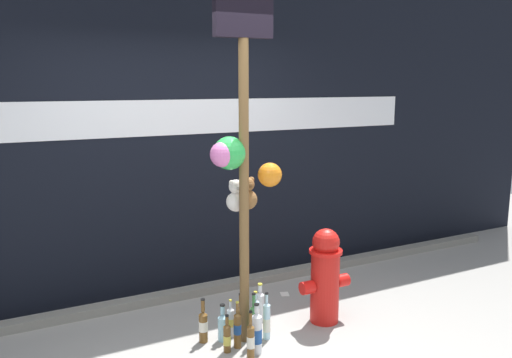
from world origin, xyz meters
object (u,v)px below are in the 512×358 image
(bottle_4, at_px, (254,323))
(bottle_6, at_px, (237,329))
(bottle_3, at_px, (240,317))
(bottle_10, at_px, (257,333))
(fire_hydrant, at_px, (325,275))
(memorial_post, at_px, (239,144))
(bottle_8, at_px, (203,325))
(bottle_5, at_px, (227,338))
(bottle_7, at_px, (223,326))
(bottle_11, at_px, (256,312))
(bottle_1, at_px, (251,341))
(bottle_9, at_px, (260,305))
(bottle_0, at_px, (231,321))
(bottle_2, at_px, (267,321))

(bottle_4, xyz_separation_m, bottle_6, (-0.14, 0.01, -0.02))
(bottle_3, bearing_deg, bottle_10, -97.45)
(bottle_3, bearing_deg, fire_hydrant, -13.37)
(memorial_post, xyz_separation_m, bottle_8, (-0.28, 0.09, -1.43))
(bottle_5, height_order, bottle_7, bottle_7)
(bottle_11, bearing_deg, bottle_3, 179.82)
(bottle_1, xyz_separation_m, bottle_9, (0.36, 0.53, -0.01))
(memorial_post, distance_m, bottle_8, 1.46)
(bottle_0, xyz_separation_m, bottle_5, (-0.13, -0.22, -0.01))
(bottle_6, height_order, bottle_11, bottle_6)
(bottle_5, xyz_separation_m, bottle_6, (0.10, 0.03, 0.03))
(memorial_post, distance_m, bottle_6, 1.42)
(bottle_1, height_order, bottle_7, bottle_1)
(bottle_7, bearing_deg, memorial_post, -14.54)
(bottle_2, height_order, bottle_9, bottle_2)
(fire_hydrant, height_order, bottle_10, fire_hydrant)
(bottle_10, bearing_deg, bottle_2, 43.15)
(bottle_9, distance_m, bottle_10, 0.54)
(memorial_post, height_order, bottle_9, memorial_post)
(bottle_10, bearing_deg, bottle_9, 59.41)
(bottle_0, height_order, bottle_9, bottle_9)
(bottle_5, bearing_deg, bottle_10, -32.65)
(bottle_8, bearing_deg, memorial_post, -17.25)
(bottle_7, bearing_deg, bottle_4, -39.59)
(memorial_post, relative_size, bottle_4, 6.40)
(bottle_3, xyz_separation_m, bottle_11, (0.14, -0.00, 0.01))
(bottle_3, height_order, bottle_8, bottle_8)
(bottle_6, distance_m, bottle_9, 0.48)
(bottle_2, distance_m, bottle_11, 0.22)
(memorial_post, relative_size, bottle_6, 7.15)
(memorial_post, distance_m, bottle_7, 1.45)
(bottle_6, relative_size, bottle_7, 1.23)
(bottle_11, bearing_deg, bottle_8, -175.85)
(fire_hydrant, bearing_deg, bottle_2, -175.23)
(bottle_4, height_order, bottle_8, bottle_4)
(bottle_1, height_order, bottle_5, bottle_1)
(bottle_4, xyz_separation_m, bottle_11, (0.14, 0.25, -0.04))
(bottle_11, bearing_deg, bottle_10, -116.29)
(memorial_post, xyz_separation_m, bottle_6, (-0.08, -0.11, -1.41))
(bottle_5, relative_size, bottle_11, 0.95)
(fire_hydrant, relative_size, bottle_0, 2.65)
(memorial_post, xyz_separation_m, bottle_1, (-0.07, -0.33, -1.41))
(bottle_7, relative_size, bottle_11, 0.97)
(bottle_2, bearing_deg, bottle_9, 71.99)
(bottle_1, xyz_separation_m, bottle_5, (-0.10, 0.19, -0.03))
(bottle_0, xyz_separation_m, bottle_11, (0.25, 0.04, 0.01))
(bottle_7, height_order, bottle_11, bottle_11)
(bottle_0, bearing_deg, bottle_4, -62.63)
(bottle_4, xyz_separation_m, bottle_5, (-0.24, -0.02, -0.06))
(bottle_9, bearing_deg, bottle_10, -120.59)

